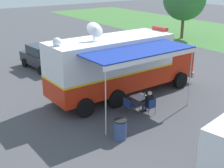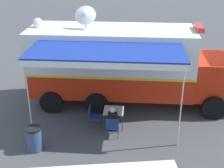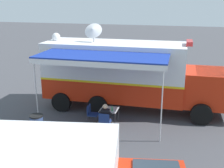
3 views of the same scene
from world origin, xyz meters
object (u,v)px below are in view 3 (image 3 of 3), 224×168
Objects in this scene: command_truck at (128,73)px; water_bottle at (112,108)px; folding_table at (109,110)px; car_behind_truck at (128,61)px; trash_bin at (37,125)px; seated_responder at (106,116)px; folding_chair_at_table at (105,121)px; folding_chair_beside_table at (91,112)px.

command_truck reaches higher than water_bottle.
command_truck is 2.56m from water_bottle.
folding_table is 0.27m from water_bottle.
car_behind_truck is at bearing -172.28° from water_bottle.
water_bottle is 3.37m from trash_bin.
command_truck reaches higher than trash_bin.
car_behind_truck is at bearing -168.29° from command_truck.
folding_table is 0.65× the size of seated_responder.
folding_chair_at_table is 0.20× the size of car_behind_truck.
car_behind_truck reaches higher than folding_chair_at_table.
folding_table is 3.65× the size of water_bottle.
seated_responder reaches higher than folding_chair_beside_table.
trash_bin is (1.79, -1.83, -0.06)m from folding_chair_beside_table.
folding_chair_beside_table is 0.20× the size of car_behind_truck.
water_bottle is at bearing 167.23° from folding_chair_at_table.
command_truck reaches higher than folding_chair_at_table.
folding_chair_beside_table is at bearing -84.80° from folding_table.
folding_chair_beside_table is at bearing -29.35° from command_truck.
trash_bin is 0.21× the size of car_behind_truck.
command_truck is 11.67× the size of folding_table.
command_truck is at bearing 172.46° from folding_chair_at_table.
water_bottle is at bearing 7.72° from car_behind_truck.
trash_bin reaches higher than folding_chair_beside_table.
water_bottle reaches higher than folding_chair_beside_table.
seated_responder is 2.99m from trash_bin.
folding_chair_at_table is (2.98, -0.39, -1.43)m from command_truck.
folding_table is at bearing -178.20° from folding_chair_at_table.
seated_responder is (0.61, 0.02, -0.02)m from folding_table.
folding_chair_beside_table is (2.26, -1.27, -1.43)m from command_truck.
folding_chair_beside_table is (0.08, -0.85, -0.16)m from folding_table.
command_truck is 5.31m from trash_bin.
command_truck reaches higher than seated_responder.
command_truck reaches higher than folding_table.
seated_responder is 0.29× the size of car_behind_truck.
folding_chair_at_table is 1.00× the size of folding_chair_beside_table.
folding_table is (2.18, -0.42, -1.27)m from command_truck.
folding_table is 0.94× the size of folding_chair_at_table.
car_behind_truck is at bearing -173.58° from folding_chair_at_table.
water_bottle is 0.05× the size of car_behind_truck.
folding_table is at bearing -178.05° from seated_responder.
folding_table is 0.61m from seated_responder.
water_bottle is 0.18× the size of seated_responder.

